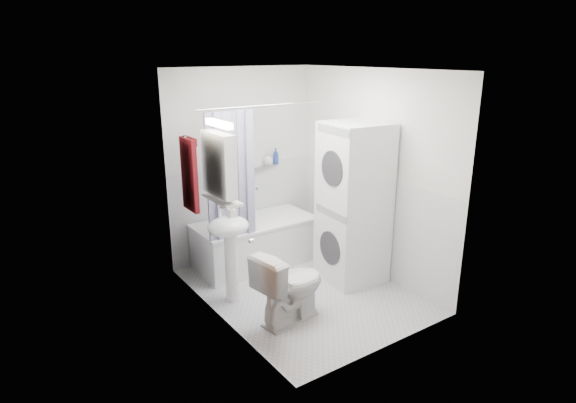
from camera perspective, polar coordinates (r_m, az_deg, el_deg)
floor at (r=5.49m, az=1.64°, el=-10.50°), size 2.60×2.60×0.00m
room_walls at (r=4.97m, az=1.78°, el=4.83°), size 2.60×2.60×2.60m
wainscot at (r=5.46m, az=-0.12°, el=-3.74°), size 1.98×2.58×2.58m
door at (r=4.18m, az=-4.38°, el=-4.68°), size 0.05×2.00×2.00m
bathtub at (r=6.03m, az=-3.91°, el=-4.61°), size 1.49×0.71×0.57m
tub_spout at (r=6.21m, az=-3.98°, el=1.66°), size 0.04×0.12×0.04m
curtain_rod at (r=5.38m, az=-2.65°, el=11.30°), size 1.67×0.02×0.02m
shower_curtain at (r=5.28m, az=-6.79°, el=2.82°), size 0.55×0.02×1.45m
sink at (r=5.03m, az=-6.97°, el=-4.50°), size 0.44×0.37×1.04m
medicine_cabinet at (r=4.58m, az=-8.16°, el=4.58°), size 0.13×0.50×0.71m
shelf at (r=4.68m, az=-7.81°, el=0.24°), size 0.18×0.54×0.02m
shower_caddy at (r=6.16m, az=-3.59°, el=4.04°), size 0.22×0.06×0.02m
towel at (r=5.20m, az=-11.60°, el=3.31°), size 0.07×0.33×0.80m
washer_dryer at (r=5.50m, az=7.74°, el=-0.24°), size 0.72×0.71×1.84m
toilet at (r=4.78m, az=0.28°, el=-9.97°), size 0.81×0.54×0.74m
soap_pump at (r=4.96m, az=-6.63°, el=-1.76°), size 0.08×0.17×0.08m
shelf_bottle at (r=4.54m, az=-6.98°, el=0.36°), size 0.07×0.18×0.07m
shelf_cup at (r=4.77m, az=-8.49°, el=1.31°), size 0.10×0.09×0.10m
shampoo_a at (r=6.23m, az=-2.39°, el=4.91°), size 0.13×0.17×0.13m
shampoo_b at (r=6.29m, az=-1.46°, el=4.82°), size 0.08×0.21×0.08m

